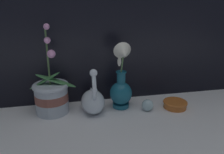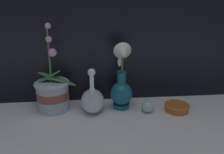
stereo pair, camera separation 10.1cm
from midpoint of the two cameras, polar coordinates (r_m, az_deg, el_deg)
ground_plane at (r=0.98m, az=3.91°, el=-11.42°), size 2.80×2.80×0.00m
orchid_potted_plant at (r=1.06m, az=-12.61°, el=-4.00°), size 0.22×0.17×0.41m
swan_figurine at (r=1.04m, az=-2.34°, el=-5.85°), size 0.11×0.20×0.23m
blue_vase at (r=1.04m, az=5.32°, el=-2.52°), size 0.11×0.13×0.33m
glass_sphere at (r=1.06m, az=12.05°, el=-7.68°), size 0.06×0.06×0.06m
amber_dish at (r=1.11m, az=19.15°, el=-7.43°), size 0.12×0.12×0.03m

